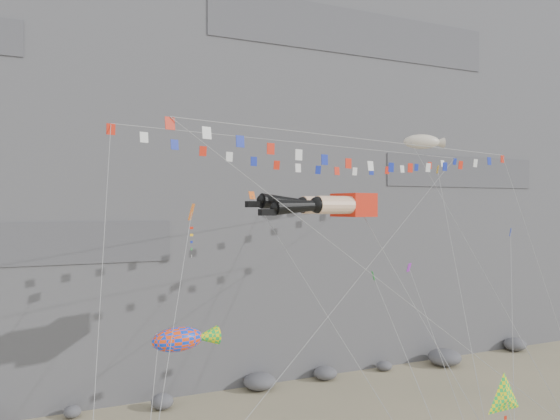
# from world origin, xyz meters

# --- Properties ---
(cliff) EXTENTS (80.00, 28.00, 50.00)m
(cliff) POSITION_xyz_m (0.00, 32.00, 25.00)
(cliff) COLOR slate
(cliff) RESTS_ON ground
(talus_boulders) EXTENTS (60.00, 3.00, 1.20)m
(talus_boulders) POSITION_xyz_m (0.00, 17.00, 0.60)
(talus_boulders) COLOR #59595E
(talus_boulders) RESTS_ON ground
(legs_kite) EXTENTS (8.71, 14.67, 19.79)m
(legs_kite) POSITION_xyz_m (-0.75, 5.12, 14.66)
(legs_kite) COLOR red
(legs_kite) RESTS_ON ground
(flag_banner_upper) EXTENTS (31.06, 15.73, 27.54)m
(flag_banner_upper) POSITION_xyz_m (1.43, 8.62, 18.64)
(flag_banner_upper) COLOR red
(flag_banner_upper) RESTS_ON ground
(flag_banner_lower) EXTENTS (26.10, 8.32, 22.50)m
(flag_banner_lower) POSITION_xyz_m (1.78, 3.00, 18.32)
(flag_banner_lower) COLOR red
(flag_banner_lower) RESTS_ON ground
(harlequin_kite) EXTENTS (5.51, 8.97, 16.96)m
(harlequin_kite) POSITION_xyz_m (-9.07, 4.30, 14.23)
(harlequin_kite) COLOR red
(harlequin_kite) RESTS_ON ground
(fish_windsock) EXTENTS (5.52, 8.40, 11.68)m
(fish_windsock) POSITION_xyz_m (-10.26, 2.48, 8.23)
(fish_windsock) COLOR #FF410D
(fish_windsock) RESTS_ON ground
(delta_kite) EXTENTS (2.41, 3.55, 7.31)m
(delta_kite) POSITION_xyz_m (3.29, -4.67, 5.69)
(delta_kite) COLOR #FFF10D
(delta_kite) RESTS_ON ground
(blimp_windsock) EXTENTS (4.08, 15.11, 23.98)m
(blimp_windsock) POSITION_xyz_m (11.08, 10.80, 19.59)
(blimp_windsock) COLOR beige
(blimp_windsock) RESTS_ON ground
(small_kite_a) EXTENTS (4.46, 16.16, 22.09)m
(small_kite_a) POSITION_xyz_m (-3.91, 8.28, 14.94)
(small_kite_a) COLOR #F55D14
(small_kite_a) RESTS_ON ground
(small_kite_b) EXTENTS (3.65, 11.17, 15.25)m
(small_kite_b) POSITION_xyz_m (5.11, 4.64, 10.59)
(small_kite_b) COLOR purple
(small_kite_b) RESTS_ON ground
(small_kite_c) EXTENTS (1.00, 9.26, 13.86)m
(small_kite_c) POSITION_xyz_m (0.11, 1.21, 10.64)
(small_kite_c) COLOR green
(small_kite_c) RESTS_ON ground
(small_kite_d) EXTENTS (7.84, 13.43, 22.48)m
(small_kite_d) POSITION_xyz_m (8.68, 6.14, 16.81)
(small_kite_d) COLOR yellow
(small_kite_d) RESTS_ON ground
(small_kite_e) EXTENTS (9.34, 8.95, 17.55)m
(small_kite_e) POSITION_xyz_m (12.12, 3.13, 12.68)
(small_kite_e) COLOR #12239F
(small_kite_e) RESTS_ON ground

